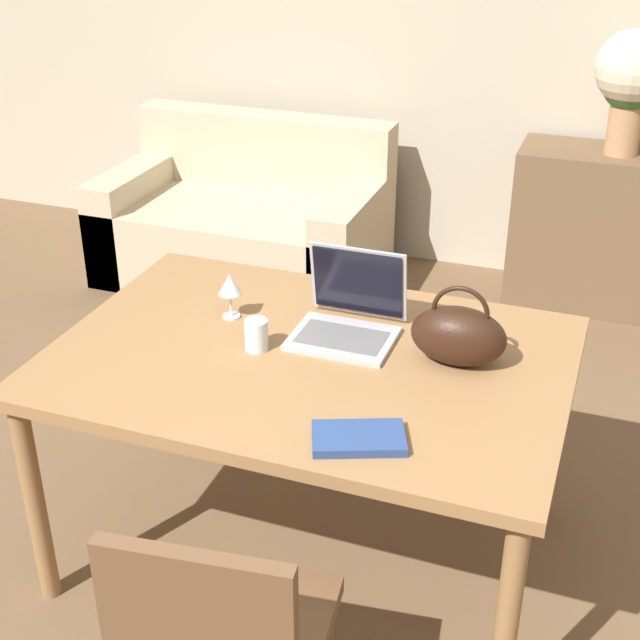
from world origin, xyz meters
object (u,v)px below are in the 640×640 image
at_px(drinking_glass, 256,335).
at_px(wine_glass, 230,286).
at_px(couch, 246,225).
at_px(flower_vase, 632,78).
at_px(handbag, 458,335).
at_px(laptop, 350,312).

distance_m(drinking_glass, wine_glass, 0.24).
bearing_deg(wine_glass, couch, 113.46).
bearing_deg(couch, flower_vase, 8.06).
bearing_deg(drinking_glass, handbag, 12.23).
height_order(laptop, handbag, laptop).
relative_size(wine_glass, handbag, 0.54).
height_order(drinking_glass, wine_glass, wine_glass).
bearing_deg(wine_glass, laptop, 5.98).
distance_m(handbag, flower_vase, 2.16).
height_order(wine_glass, handbag, handbag).
bearing_deg(drinking_glass, laptop, 42.01).
height_order(couch, laptop, laptop).
xyz_separation_m(wine_glass, handbag, (0.74, -0.04, -0.02)).
xyz_separation_m(couch, flower_vase, (1.85, 0.26, 0.87)).
xyz_separation_m(handbag, flower_vase, (0.32, 2.12, 0.31)).
xyz_separation_m(couch, laptop, (1.17, -1.78, 0.54)).
distance_m(drinking_glass, flower_vase, 2.44).
relative_size(laptop, flower_vase, 0.54).
bearing_deg(laptop, flower_vase, 71.64).
height_order(wine_glass, flower_vase, flower_vase).
distance_m(couch, drinking_glass, 2.25).
distance_m(couch, wine_glass, 2.06).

